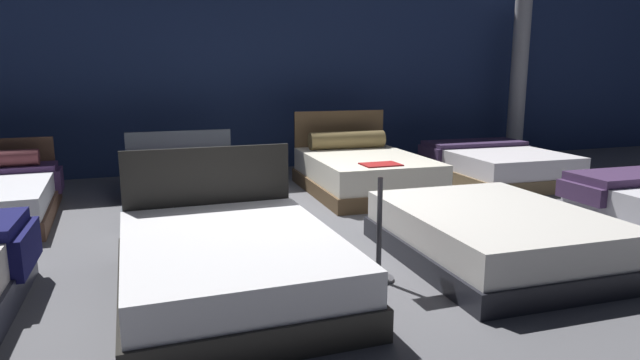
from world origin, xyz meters
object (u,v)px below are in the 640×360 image
at_px(bed_5, 187,187).
at_px(support_pillar, 520,62).
at_px(price_sign, 379,237).
at_px(bed_6, 363,172).
at_px(bed_1, 231,264).
at_px(bed_2, 493,235).
at_px(bed_7, 496,165).

height_order(bed_5, support_pillar, support_pillar).
distance_m(price_sign, support_pillar, 6.81).
relative_size(bed_6, price_sign, 2.39).
height_order(bed_1, bed_6, bed_6).
distance_m(bed_2, bed_6, 2.83).
xyz_separation_m(bed_2, price_sign, (-1.12, -0.10, 0.13)).
bearing_deg(price_sign, bed_7, 41.83).
height_order(bed_2, bed_5, bed_5).
bearing_deg(bed_5, support_pillar, 15.44).
xyz_separation_m(bed_2, bed_5, (-2.27, 2.84, -0.01)).
relative_size(bed_5, price_sign, 2.14).
bearing_deg(bed_2, support_pillar, 51.52).
bearing_deg(price_sign, bed_5, 111.35).
bearing_deg(bed_5, bed_1, -88.61).
bearing_deg(bed_7, bed_6, -177.60).
bearing_deg(bed_1, bed_2, -0.98).
xyz_separation_m(bed_1, bed_5, (-0.04, 2.83, -0.01)).
height_order(bed_1, bed_7, bed_1).
bearing_deg(bed_6, bed_7, 2.71).
distance_m(bed_5, price_sign, 3.16).
relative_size(bed_2, bed_7, 1.00).
bearing_deg(bed_5, price_sign, -68.04).
bearing_deg(support_pillar, bed_5, -165.17).
relative_size(bed_1, price_sign, 2.26).
xyz_separation_m(bed_6, bed_7, (2.14, 0.02, -0.03)).
bearing_deg(bed_7, price_sign, -136.22).
xyz_separation_m(bed_5, bed_6, (2.30, -0.02, 0.06)).
height_order(bed_6, bed_7, bed_6).
xyz_separation_m(bed_6, support_pillar, (3.72, 1.61, 1.48)).
xyz_separation_m(bed_7, price_sign, (-3.29, -2.94, 0.11)).
bearing_deg(support_pillar, price_sign, -137.04).
relative_size(bed_2, bed_6, 0.94).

